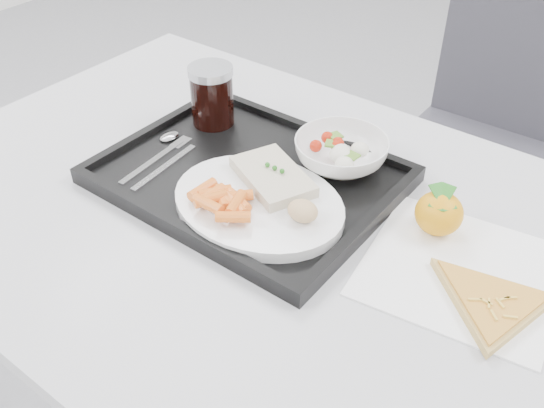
{
  "coord_description": "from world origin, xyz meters",
  "views": [
    {
      "loc": [
        0.45,
        -0.27,
        1.33
      ],
      "look_at": [
        0.02,
        0.3,
        0.77
      ],
      "focal_mm": 40.0,
      "sensor_mm": 36.0,
      "label": 1
    }
  ],
  "objects_px": {
    "tray": "(249,177)",
    "tangerine": "(439,213)",
    "cola_glass": "(212,94)",
    "dinner_plate": "(258,204)",
    "chair": "(494,121)",
    "pizza_slice": "(491,302)",
    "table": "(263,242)",
    "salad_bowl": "(341,152)"
  },
  "relations": [
    {
      "from": "salad_bowl",
      "to": "chair",
      "type": "bearing_deg",
      "value": 86.24
    },
    {
      "from": "chair",
      "to": "cola_glass",
      "type": "xyz_separation_m",
      "value": [
        -0.3,
        -0.72,
        0.28
      ]
    },
    {
      "from": "tray",
      "to": "dinner_plate",
      "type": "height_order",
      "value": "dinner_plate"
    },
    {
      "from": "tray",
      "to": "salad_bowl",
      "type": "distance_m",
      "value": 0.16
    },
    {
      "from": "tangerine",
      "to": "table",
      "type": "bearing_deg",
      "value": -154.17
    },
    {
      "from": "table",
      "to": "pizza_slice",
      "type": "bearing_deg",
      "value": 2.92
    },
    {
      "from": "table",
      "to": "tray",
      "type": "distance_m",
      "value": 0.11
    },
    {
      "from": "chair",
      "to": "tangerine",
      "type": "bearing_deg",
      "value": -78.77
    },
    {
      "from": "chair",
      "to": "pizza_slice",
      "type": "bearing_deg",
      "value": -72.29
    },
    {
      "from": "tray",
      "to": "cola_glass",
      "type": "xyz_separation_m",
      "value": [
        -0.15,
        0.09,
        0.06
      ]
    },
    {
      "from": "chair",
      "to": "pizza_slice",
      "type": "height_order",
      "value": "chair"
    },
    {
      "from": "cola_glass",
      "to": "table",
      "type": "bearing_deg",
      "value": -31.46
    },
    {
      "from": "dinner_plate",
      "to": "tangerine",
      "type": "height_order",
      "value": "tangerine"
    },
    {
      "from": "cola_glass",
      "to": "pizza_slice",
      "type": "distance_m",
      "value": 0.58
    },
    {
      "from": "dinner_plate",
      "to": "cola_glass",
      "type": "height_order",
      "value": "cola_glass"
    },
    {
      "from": "tray",
      "to": "tangerine",
      "type": "relative_size",
      "value": 4.98
    },
    {
      "from": "dinner_plate",
      "to": "salad_bowl",
      "type": "height_order",
      "value": "salad_bowl"
    },
    {
      "from": "table",
      "to": "tray",
      "type": "xyz_separation_m",
      "value": [
        -0.06,
        0.04,
        0.08
      ]
    },
    {
      "from": "chair",
      "to": "tray",
      "type": "distance_m",
      "value": 0.85
    },
    {
      "from": "table",
      "to": "cola_glass",
      "type": "bearing_deg",
      "value": 148.54
    },
    {
      "from": "dinner_plate",
      "to": "tray",
      "type": "bearing_deg",
      "value": 138.48
    },
    {
      "from": "chair",
      "to": "tangerine",
      "type": "height_order",
      "value": "chair"
    },
    {
      "from": "chair",
      "to": "salad_bowl",
      "type": "distance_m",
      "value": 0.74
    },
    {
      "from": "pizza_slice",
      "to": "tray",
      "type": "bearing_deg",
      "value": 176.39
    },
    {
      "from": "cola_glass",
      "to": "tangerine",
      "type": "height_order",
      "value": "cola_glass"
    },
    {
      "from": "cola_glass",
      "to": "tangerine",
      "type": "bearing_deg",
      "value": -2.64
    },
    {
      "from": "table",
      "to": "pizza_slice",
      "type": "distance_m",
      "value": 0.36
    },
    {
      "from": "cola_glass",
      "to": "dinner_plate",
      "type": "bearing_deg",
      "value": -33.92
    },
    {
      "from": "tray",
      "to": "tangerine",
      "type": "bearing_deg",
      "value": 12.98
    },
    {
      "from": "tangerine",
      "to": "tray",
      "type": "bearing_deg",
      "value": -167.02
    },
    {
      "from": "dinner_plate",
      "to": "salad_bowl",
      "type": "xyz_separation_m",
      "value": [
        0.03,
        0.17,
        0.01
      ]
    },
    {
      "from": "chair",
      "to": "cola_glass",
      "type": "distance_m",
      "value": 0.83
    },
    {
      "from": "table",
      "to": "tray",
      "type": "height_order",
      "value": "tray"
    },
    {
      "from": "table",
      "to": "chair",
      "type": "height_order",
      "value": "chair"
    },
    {
      "from": "dinner_plate",
      "to": "tangerine",
      "type": "relative_size",
      "value": 2.99
    },
    {
      "from": "cola_glass",
      "to": "tangerine",
      "type": "relative_size",
      "value": 1.2
    },
    {
      "from": "tray",
      "to": "dinner_plate",
      "type": "distance_m",
      "value": 0.09
    },
    {
      "from": "table",
      "to": "cola_glass",
      "type": "relative_size",
      "value": 11.11
    },
    {
      "from": "table",
      "to": "dinner_plate",
      "type": "distance_m",
      "value": 0.09
    },
    {
      "from": "tangerine",
      "to": "pizza_slice",
      "type": "distance_m",
      "value": 0.15
    },
    {
      "from": "dinner_plate",
      "to": "pizza_slice",
      "type": "relative_size",
      "value": 1.13
    },
    {
      "from": "salad_bowl",
      "to": "pizza_slice",
      "type": "xyz_separation_m",
      "value": [
        0.31,
        -0.14,
        -0.03
      ]
    }
  ]
}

